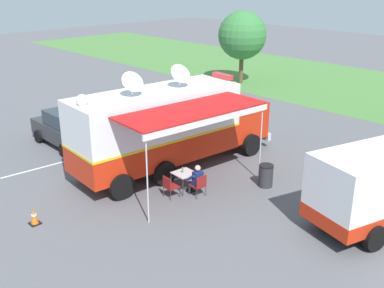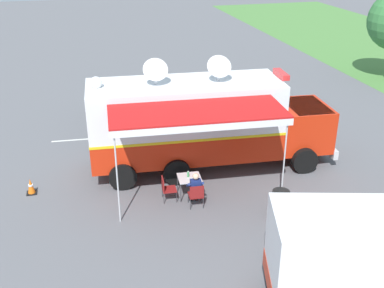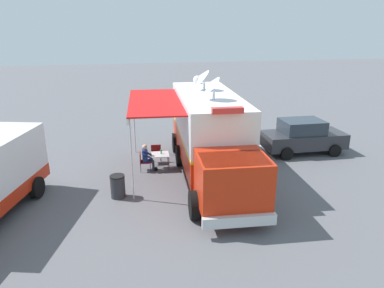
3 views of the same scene
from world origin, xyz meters
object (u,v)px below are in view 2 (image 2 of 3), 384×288
object	(u,v)px
command_truck	(205,121)
water_bottle	(188,174)
folding_chair_at_table	(196,194)
trash_bin	(280,203)
car_behind_truck	(135,104)
traffic_cone	(31,186)
seated_responder	(195,188)
folding_table	(189,179)
folding_chair_beside_table	(166,187)

from	to	relation	value
command_truck	water_bottle	xyz separation A→B (m)	(2.00, -1.17, -1.11)
folding_chair_at_table	trash_bin	xyz separation A→B (m)	(1.17, 2.54, -0.06)
command_truck	car_behind_truck	world-z (taller)	command_truck
traffic_cone	seated_responder	bearing A→B (deg)	68.20
command_truck	trash_bin	world-z (taller)	command_truck
water_bottle	folding_chair_at_table	size ratio (longest dim) A/B	0.26
folding_table	folding_chair_beside_table	bearing A→B (deg)	-83.29
water_bottle	traffic_cone	bearing A→B (deg)	-105.78
command_truck	trash_bin	bearing A→B (deg)	19.60
water_bottle	car_behind_truck	bearing A→B (deg)	-174.44
command_truck	water_bottle	world-z (taller)	command_truck
folding_chair_at_table	folding_chair_beside_table	distance (m)	1.12
trash_bin	traffic_cone	bearing A→B (deg)	-113.93
folding_table	seated_responder	distance (m)	0.61
car_behind_truck	trash_bin	bearing A→B (deg)	19.26
folding_chair_at_table	traffic_cone	world-z (taller)	folding_chair_at_table
traffic_cone	car_behind_truck	world-z (taller)	car_behind_truck
command_truck	water_bottle	bearing A→B (deg)	-30.22
folding_chair_at_table	folding_chair_beside_table	xyz separation A→B (m)	(-0.70, -0.88, 0.00)
command_truck	water_bottle	size ratio (longest dim) A/B	43.04
water_bottle	traffic_cone	distance (m)	5.65
folding_table	trash_bin	size ratio (longest dim) A/B	0.94
trash_bin	traffic_cone	distance (m)	8.76
folding_table	folding_chair_beside_table	distance (m)	0.87
seated_responder	folding_table	bearing A→B (deg)	-175.91
folding_chair_at_table	car_behind_truck	distance (m)	8.41
folding_table	folding_chair_beside_table	world-z (taller)	folding_chair_beside_table
water_bottle	folding_chair_at_table	xyz separation A→B (m)	(0.85, 0.06, -0.32)
command_truck	folding_table	world-z (taller)	command_truck
car_behind_truck	folding_chair_beside_table	bearing A→B (deg)	-0.63
trash_bin	car_behind_truck	size ratio (longest dim) A/B	0.21
folding_table	trash_bin	distance (m)	3.24
command_truck	folding_chair_beside_table	world-z (taller)	command_truck
folding_chair_beside_table	car_behind_truck	xyz separation A→B (m)	(-7.67, 0.08, 0.37)
folding_table	trash_bin	world-z (taller)	trash_bin
trash_bin	traffic_cone	xyz separation A→B (m)	(-3.55, -8.01, -0.18)
traffic_cone	command_truck	bearing A→B (deg)	94.13
folding_chair_at_table	folding_chair_beside_table	world-z (taller)	same
folding_chair_at_table	folding_chair_beside_table	size ratio (longest dim) A/B	1.00
command_truck	car_behind_truck	bearing A→B (deg)	-160.99
folding_chair_at_table	trash_bin	size ratio (longest dim) A/B	0.96
water_bottle	car_behind_truck	size ratio (longest dim) A/B	0.05
command_truck	traffic_cone	bearing A→B (deg)	-85.87
water_bottle	trash_bin	world-z (taller)	water_bottle
water_bottle	command_truck	bearing A→B (deg)	149.78
seated_responder	command_truck	bearing A→B (deg)	157.79
folding_chair_at_table	seated_responder	distance (m)	0.23
folding_table	traffic_cone	distance (m)	5.68
folding_table	command_truck	bearing A→B (deg)	151.16
folding_chair_beside_table	trash_bin	world-z (taller)	trash_bin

